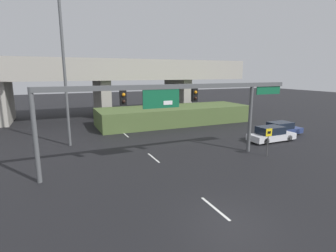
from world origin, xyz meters
The scene contains 9 objects.
ground_plane centered at (0.00, 0.00, 0.00)m, with size 160.00×160.00×0.00m, color black.
lane_markings centered at (0.00, 13.79, 0.00)m, with size 0.14×44.20×0.01m.
signal_gantry centered at (1.16, 8.06, 4.69)m, with size 18.94×0.44×5.66m.
speed_limit_sign centered at (8.26, 6.34, 1.49)m, with size 0.60×0.11×2.28m.
highway_light_pole_near centered at (-5.64, 15.88, 8.61)m, with size 0.70×0.36×16.47m.
overpass_bridge centered at (0.00, 31.25, 5.79)m, with size 44.17×9.56×8.28m.
grass_embankment centered at (7.53, 21.74, 1.07)m, with size 19.56×6.23×2.14m.
parked_sedan_near_right centered at (12.05, 9.77, 0.66)m, with size 4.65×1.82×1.44m.
parked_sedan_mid_right centered at (14.90, 11.27, 0.64)m, with size 4.58×1.91×1.38m.
Camera 1 is at (-6.79, -8.46, 6.45)m, focal length 28.00 mm.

